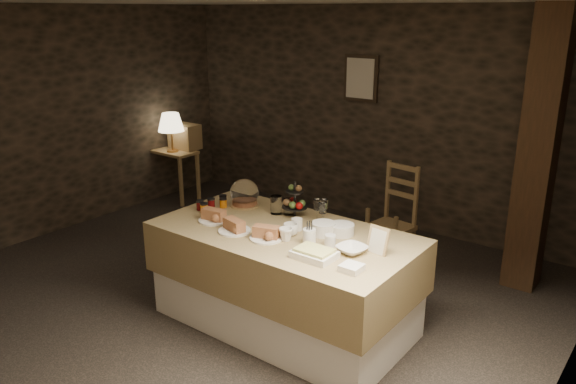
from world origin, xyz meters
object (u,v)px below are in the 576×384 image
Objects in this scene: timber_column at (538,153)px; fruit_stand at (295,203)px; buffet_table at (284,271)px; console_table at (174,159)px; wine_rack at (185,136)px; table_lamp at (171,123)px; chair at (394,211)px.

timber_column reaches higher than fruit_stand.
fruit_stand is at bearing 112.61° from buffet_table.
timber_column is at bearing 3.46° from console_table.
wine_rack is at bearing 149.55° from buffet_table.
buffet_table is at bearing -30.45° from wine_rack.
buffet_table is 0.82× the size of timber_column.
console_table is 1.34× the size of table_lamp.
chair is at bearing 6.58° from console_table.
table_lamp is 3.22m from chair.
chair is (3.17, 0.37, -0.16)m from console_table.
buffet_table is at bearing -27.26° from table_lamp.
fruit_stand is (3.03, -1.31, -0.13)m from table_lamp.
console_table is 0.53m from table_lamp.
table_lamp is at bearing 152.74° from buffet_table.
wine_rack is at bearing 90.00° from table_lamp.
chair is (-0.04, 2.04, -0.07)m from buffet_table.
chair reaches higher than buffet_table.
chair is 0.28× the size of timber_column.
buffet_table is at bearing -67.39° from fruit_stand.
buffet_table is at bearing -80.69° from chair.
wine_rack is (-3.16, 1.86, 0.39)m from buffet_table.
timber_column reaches higher than chair.
chair is at bearing 86.92° from fruit_stand.
timber_column reaches higher than wine_rack.
chair is 1.68m from timber_column.
fruit_stand is at bearing -23.36° from table_lamp.
console_table is 0.97× the size of chair.
wine_rack reaches higher than console_table.
console_table is 2.26× the size of fruit_stand.
console_table is at bearing -176.54° from timber_column.
buffet_table is 2.05m from chair.
table_lamp is 3.30m from fruit_stand.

